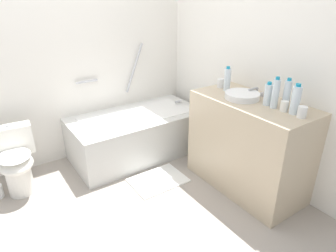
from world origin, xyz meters
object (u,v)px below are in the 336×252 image
sink_faucet (256,91)px  water_bottle_4 (287,94)px  drinking_glass_0 (302,112)px  water_bottle_2 (296,100)px  drinking_glass_1 (284,106)px  sink_basin (242,96)px  water_bottle_3 (275,94)px  toilet (15,161)px  water_bottle_0 (268,94)px  drinking_glass_2 (221,83)px  bathtub (137,133)px  water_bottle_1 (227,79)px  bath_mat (158,180)px

sink_faucet → water_bottle_4: 0.38m
drinking_glass_0 → water_bottle_2: bearing=76.6°
sink_faucet → drinking_glass_1: (-0.14, -0.40, 0.01)m
water_bottle_2 → drinking_glass_0: size_ratio=2.73×
sink_basin → water_bottle_3: (0.04, -0.31, 0.10)m
drinking_glass_1 → sink_faucet: bearing=71.3°
drinking_glass_0 → drinking_glass_1: 0.16m
toilet → drinking_glass_1: size_ratio=7.49×
water_bottle_0 → drinking_glass_2: 0.59m
sink_basin → sink_faucet: 0.18m
bathtub → sink_faucet: (0.69, -1.05, 0.66)m
bathtub → water_bottle_3: (0.55, -1.36, 0.75)m
water_bottle_0 → drinking_glass_1: (-0.01, -0.17, -0.05)m
sink_faucet → drinking_glass_0: (-0.14, -0.56, 0.01)m
water_bottle_1 → drinking_glass_1: (-0.01, -0.65, -0.07)m
toilet → water_bottle_3: 2.39m
bathtub → water_bottle_0: (0.56, -1.28, 0.72)m
sink_basin → water_bottle_4: size_ratio=1.22×
sink_faucet → water_bottle_2: bearing=-103.7°
water_bottle_2 → water_bottle_4: 0.12m
sink_faucet → water_bottle_0: size_ratio=0.76×
sink_basin → drinking_glass_2: size_ratio=3.55×
water_bottle_1 → drinking_glass_1: bearing=-90.7°
sink_basin → water_bottle_2: bearing=-82.4°
sink_basin → water_bottle_1: size_ratio=1.31×
sink_basin → toilet: bearing=149.9°
water_bottle_3 → drinking_glass_1: size_ratio=3.07×
water_bottle_1 → bath_mat: size_ratio=0.43×
water_bottle_1 → drinking_glass_0: (-0.01, -0.81, -0.07)m
drinking_glass_0 → water_bottle_4: bearing=71.0°
drinking_glass_1 → drinking_glass_2: size_ratio=0.98×
water_bottle_3 → water_bottle_4: water_bottle_3 is taller
water_bottle_1 → drinking_glass_2: (0.02, 0.11, -0.07)m
bathtub → sink_basin: (0.51, -1.05, 0.65)m
water_bottle_4 → drinking_glass_0: 0.22m
sink_faucet → bath_mat: 1.30m
toilet → water_bottle_2: 2.50m
drinking_glass_0 → bath_mat: bearing=124.1°
water_bottle_1 → water_bottle_2: (0.01, -0.73, 0.00)m
water_bottle_2 → bath_mat: bearing=127.2°
sink_faucet → drinking_glass_1: 0.42m
bathtub → water_bottle_0: size_ratio=7.47×
toilet → water_bottle_1: bearing=71.6°
bathtub → water_bottle_1: size_ratio=6.37×
water_bottle_2 → bath_mat: water_bottle_2 is taller
drinking_glass_0 → drinking_glass_2: 0.92m
toilet → sink_faucet: sink_faucet is taller
sink_basin → drinking_glass_2: bearing=78.0°
sink_basin → drinking_glass_1: (0.04, -0.40, 0.02)m
water_bottle_0 → water_bottle_2: size_ratio=0.82×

